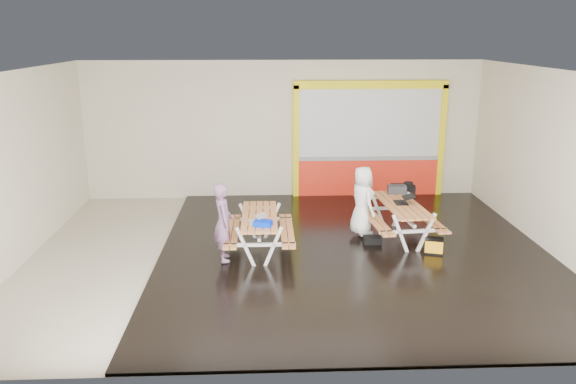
{
  "coord_description": "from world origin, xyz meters",
  "views": [
    {
      "loc": [
        -0.47,
        -10.28,
        4.16
      ],
      "look_at": [
        0.0,
        0.9,
        1.0
      ],
      "focal_mm": 35.4,
      "sensor_mm": 36.0,
      "label": 1
    }
  ],
  "objects_px": {
    "laptop_left": "(256,220)",
    "toolbox": "(397,189)",
    "person_left": "(223,222)",
    "picnic_table_left": "(260,224)",
    "blue_pouch": "(263,223)",
    "laptop_right": "(404,200)",
    "fluke_bag": "(434,246)",
    "dark_case": "(372,240)",
    "person_right": "(362,201)",
    "picnic_table_right": "(401,212)",
    "backpack": "(408,194)"
  },
  "relations": [
    {
      "from": "picnic_table_left",
      "to": "laptop_right",
      "type": "bearing_deg",
      "value": 11.96
    },
    {
      "from": "picnic_table_left",
      "to": "person_right",
      "type": "bearing_deg",
      "value": 18.75
    },
    {
      "from": "picnic_table_right",
      "to": "laptop_right",
      "type": "height_order",
      "value": "laptop_right"
    },
    {
      "from": "laptop_left",
      "to": "laptop_right",
      "type": "distance_m",
      "value": 3.16
    },
    {
      "from": "toolbox",
      "to": "blue_pouch",
      "type": "bearing_deg",
      "value": -146.09
    },
    {
      "from": "laptop_right",
      "to": "blue_pouch",
      "type": "relative_size",
      "value": 1.25
    },
    {
      "from": "backpack",
      "to": "dark_case",
      "type": "height_order",
      "value": "backpack"
    },
    {
      "from": "backpack",
      "to": "laptop_right",
      "type": "bearing_deg",
      "value": -109.12
    },
    {
      "from": "person_right",
      "to": "blue_pouch",
      "type": "relative_size",
      "value": 4.47
    },
    {
      "from": "laptop_left",
      "to": "person_right",
      "type": "bearing_deg",
      "value": 27.03
    },
    {
      "from": "person_left",
      "to": "blue_pouch",
      "type": "bearing_deg",
      "value": -110.92
    },
    {
      "from": "picnic_table_left",
      "to": "blue_pouch",
      "type": "distance_m",
      "value": 0.65
    },
    {
      "from": "blue_pouch",
      "to": "dark_case",
      "type": "relative_size",
      "value": 0.9
    },
    {
      "from": "person_left",
      "to": "toolbox",
      "type": "distance_m",
      "value": 4.05
    },
    {
      "from": "picnic_table_right",
      "to": "blue_pouch",
      "type": "relative_size",
      "value": 6.59
    },
    {
      "from": "laptop_right",
      "to": "blue_pouch",
      "type": "xyz_separation_m",
      "value": [
        -2.87,
        -1.23,
        -0.03
      ]
    },
    {
      "from": "backpack",
      "to": "fluke_bag",
      "type": "bearing_deg",
      "value": -87.48
    },
    {
      "from": "picnic_table_left",
      "to": "person_left",
      "type": "relative_size",
      "value": 1.31
    },
    {
      "from": "picnic_table_left",
      "to": "blue_pouch",
      "type": "xyz_separation_m",
      "value": [
        0.07,
        -0.6,
        0.23
      ]
    },
    {
      "from": "blue_pouch",
      "to": "laptop_right",
      "type": "bearing_deg",
      "value": 23.12
    },
    {
      "from": "picnic_table_left",
      "to": "fluke_bag",
      "type": "distance_m",
      "value": 3.38
    },
    {
      "from": "backpack",
      "to": "picnic_table_left",
      "type": "bearing_deg",
      "value": -154.38
    },
    {
      "from": "picnic_table_right",
      "to": "toolbox",
      "type": "distance_m",
      "value": 0.81
    },
    {
      "from": "laptop_left",
      "to": "dark_case",
      "type": "distance_m",
      "value": 2.52
    },
    {
      "from": "person_right",
      "to": "laptop_right",
      "type": "height_order",
      "value": "person_right"
    },
    {
      "from": "picnic_table_right",
      "to": "person_left",
      "type": "distance_m",
      "value": 3.71
    },
    {
      "from": "person_right",
      "to": "blue_pouch",
      "type": "height_order",
      "value": "person_right"
    },
    {
      "from": "picnic_table_right",
      "to": "fluke_bag",
      "type": "relative_size",
      "value": 5.21
    },
    {
      "from": "picnic_table_left",
      "to": "laptop_right",
      "type": "distance_m",
      "value": 3.02
    },
    {
      "from": "person_left",
      "to": "fluke_bag",
      "type": "bearing_deg",
      "value": -97.65
    },
    {
      "from": "person_left",
      "to": "toolbox",
      "type": "bearing_deg",
      "value": -73.81
    },
    {
      "from": "backpack",
      "to": "person_left",
      "type": "bearing_deg",
      "value": -152.61
    },
    {
      "from": "dark_case",
      "to": "fluke_bag",
      "type": "height_order",
      "value": "fluke_bag"
    },
    {
      "from": "toolbox",
      "to": "person_left",
      "type": "bearing_deg",
      "value": -153.46
    },
    {
      "from": "picnic_table_left",
      "to": "laptop_left",
      "type": "bearing_deg",
      "value": -97.56
    },
    {
      "from": "laptop_left",
      "to": "toolbox",
      "type": "relative_size",
      "value": 0.94
    },
    {
      "from": "person_left",
      "to": "dark_case",
      "type": "xyz_separation_m",
      "value": [
        2.93,
        0.78,
        -0.69
      ]
    },
    {
      "from": "blue_pouch",
      "to": "backpack",
      "type": "bearing_deg",
      "value": 34.16
    },
    {
      "from": "toolbox",
      "to": "dark_case",
      "type": "distance_m",
      "value": 1.46
    },
    {
      "from": "picnic_table_right",
      "to": "person_right",
      "type": "distance_m",
      "value": 0.83
    },
    {
      "from": "laptop_left",
      "to": "laptop_right",
      "type": "relative_size",
      "value": 0.96
    },
    {
      "from": "picnic_table_right",
      "to": "picnic_table_left",
      "type": "bearing_deg",
      "value": -168.64
    },
    {
      "from": "picnic_table_right",
      "to": "toolbox",
      "type": "relative_size",
      "value": 5.15
    },
    {
      "from": "fluke_bag",
      "to": "person_left",
      "type": "bearing_deg",
      "value": -177.3
    },
    {
      "from": "laptop_right",
      "to": "toolbox",
      "type": "bearing_deg",
      "value": 88.07
    },
    {
      "from": "laptop_left",
      "to": "dark_case",
      "type": "bearing_deg",
      "value": 16.8
    },
    {
      "from": "person_right",
      "to": "dark_case",
      "type": "relative_size",
      "value": 4.05
    },
    {
      "from": "picnic_table_left",
      "to": "dark_case",
      "type": "height_order",
      "value": "picnic_table_left"
    },
    {
      "from": "toolbox",
      "to": "backpack",
      "type": "height_order",
      "value": "toolbox"
    },
    {
      "from": "picnic_table_left",
      "to": "blue_pouch",
      "type": "height_order",
      "value": "blue_pouch"
    }
  ]
}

